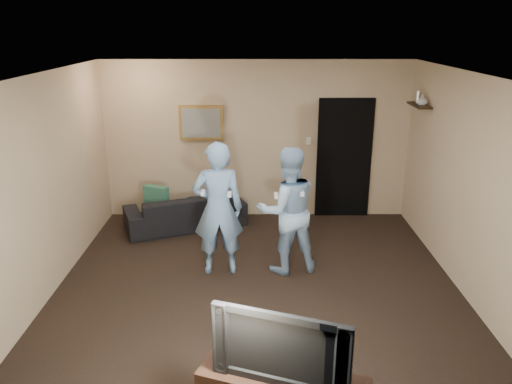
{
  "coord_description": "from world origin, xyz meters",
  "views": [
    {
      "loc": [
        -0.03,
        -5.54,
        3.13
      ],
      "look_at": [
        -0.02,
        0.3,
        1.15
      ],
      "focal_mm": 35.0,
      "sensor_mm": 36.0,
      "label": 1
    }
  ],
  "objects_px": {
    "sofa": "(185,211)",
    "wii_player_right": "(287,210)",
    "wii_player_left": "(218,209)",
    "television": "(284,342)"
  },
  "relations": [
    {
      "from": "sofa",
      "to": "wii_player_right",
      "type": "height_order",
      "value": "wii_player_right"
    },
    {
      "from": "sofa",
      "to": "wii_player_right",
      "type": "xyz_separation_m",
      "value": [
        1.54,
        -1.49,
        0.57
      ]
    },
    {
      "from": "wii_player_left",
      "to": "wii_player_right",
      "type": "height_order",
      "value": "wii_player_left"
    },
    {
      "from": "sofa",
      "to": "wii_player_right",
      "type": "bearing_deg",
      "value": 114.34
    },
    {
      "from": "sofa",
      "to": "television",
      "type": "height_order",
      "value": "television"
    },
    {
      "from": "wii_player_right",
      "to": "sofa",
      "type": "bearing_deg",
      "value": 136.03
    },
    {
      "from": "sofa",
      "to": "wii_player_left",
      "type": "height_order",
      "value": "wii_player_left"
    },
    {
      "from": "sofa",
      "to": "wii_player_left",
      "type": "xyz_separation_m",
      "value": [
        0.65,
        -1.54,
        0.61
      ]
    },
    {
      "from": "sofa",
      "to": "television",
      "type": "distance_m",
      "value": 4.48
    },
    {
      "from": "television",
      "to": "wii_player_left",
      "type": "height_order",
      "value": "wii_player_left"
    }
  ]
}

